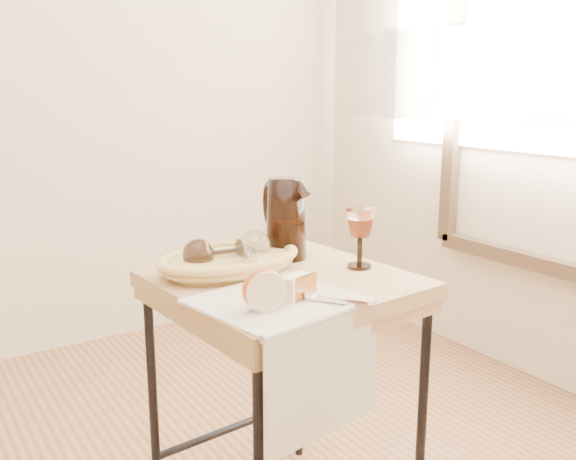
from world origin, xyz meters
TOP-DOWN VIEW (x-y plane):
  - side_table at (0.47, 0.25)m, footprint 0.59×0.59m
  - tea_towel at (0.36, 0.11)m, footprint 0.36×0.33m
  - bread_basket at (0.38, 0.36)m, footprint 0.33×0.23m
  - goblet_lying_a at (0.35, 0.38)m, footprint 0.14×0.10m
  - goblet_lying_b at (0.43, 0.34)m, footprint 0.15×0.15m
  - pitcher at (0.57, 0.40)m, footprint 0.21×0.27m
  - wine_goblet at (0.67, 0.21)m, footprint 0.09×0.09m
  - apple_half at (0.30, 0.08)m, footprint 0.10×0.07m
  - apple_wedge at (0.40, 0.10)m, footprint 0.08×0.06m
  - table_knife at (0.42, 0.06)m, footprint 0.15×0.20m

SIDE VIEW (x-z plane):
  - side_table at x=0.47m, z-range 0.00..0.70m
  - tea_towel at x=0.36m, z-range 0.70..0.71m
  - table_knife at x=0.42m, z-range 0.71..0.72m
  - bread_basket at x=0.38m, z-range 0.70..0.75m
  - apple_wedge at x=0.40m, z-range 0.71..0.76m
  - apple_half at x=0.30m, z-range 0.71..0.79m
  - goblet_lying_a at x=0.35m, z-range 0.71..0.79m
  - goblet_lying_b at x=0.43m, z-range 0.71..0.79m
  - wine_goblet at x=0.67m, z-range 0.70..0.86m
  - pitcher at x=0.57m, z-range 0.68..0.93m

